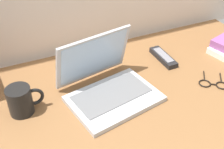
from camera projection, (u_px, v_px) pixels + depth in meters
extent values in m
cube|color=brown|center=(110.00, 105.00, 1.06)|extent=(1.60, 0.76, 0.03)
cube|color=#B2B5BA|center=(114.00, 98.00, 1.05)|extent=(0.35, 0.27, 0.02)
cube|color=slate|center=(112.00, 94.00, 1.06)|extent=(0.29, 0.19, 0.00)
cube|color=#B2B5BA|center=(93.00, 57.00, 1.08)|extent=(0.31, 0.11, 0.20)
cube|color=#A5C6EA|center=(94.00, 57.00, 1.07)|extent=(0.27, 0.09, 0.17)
cylinder|color=black|center=(20.00, 101.00, 0.98)|extent=(0.08, 0.08, 0.10)
torus|color=black|center=(34.00, 97.00, 1.00)|extent=(0.07, 0.01, 0.07)
cylinder|color=brown|center=(17.00, 90.00, 0.95)|extent=(0.07, 0.07, 0.00)
cube|color=black|center=(163.00, 57.00, 1.27)|extent=(0.05, 0.16, 0.02)
cube|color=slate|center=(164.00, 55.00, 1.26)|extent=(0.03, 0.12, 0.00)
torus|color=black|center=(205.00, 83.00, 1.13)|extent=(0.07, 0.07, 0.01)
torus|color=black|center=(222.00, 85.00, 1.12)|extent=(0.07, 0.07, 0.01)
cube|color=black|center=(213.00, 84.00, 1.13)|extent=(0.02, 0.02, 0.00)
cube|color=black|center=(204.00, 76.00, 1.17)|extent=(0.04, 0.05, 0.00)
cube|color=black|center=(221.00, 78.00, 1.16)|extent=(0.04, 0.05, 0.00)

